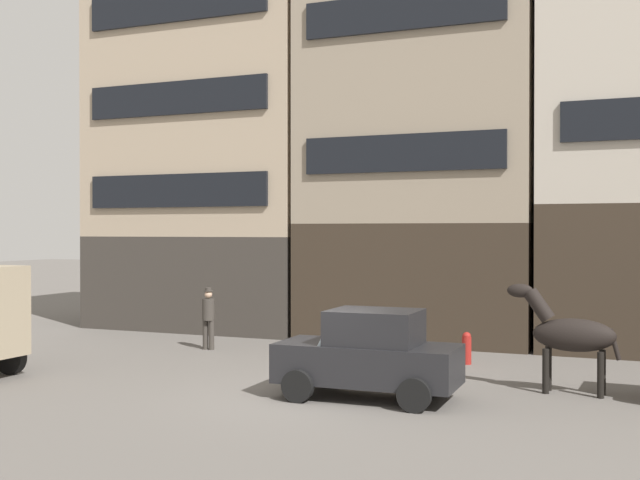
% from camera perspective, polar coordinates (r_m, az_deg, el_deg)
% --- Properties ---
extents(ground_plane, '(120.00, 120.00, 0.00)m').
position_cam_1_polar(ground_plane, '(16.65, -0.46, -11.27)').
color(ground_plane, '#605B56').
extents(building_far_left, '(8.54, 6.68, 12.95)m').
position_cam_1_polar(building_far_left, '(29.50, -7.00, 6.66)').
color(building_far_left, '#38332D').
rests_on(building_far_left, ground_plane).
extents(building_center_left, '(7.75, 6.68, 12.44)m').
position_cam_1_polar(building_center_left, '(26.51, 7.91, 6.77)').
color(building_center_left, '#33281E').
rests_on(building_center_left, ground_plane).
extents(draft_horse, '(2.35, 0.67, 2.30)m').
position_cam_1_polar(draft_horse, '(17.57, 17.52, -6.46)').
color(draft_horse, black).
rests_on(draft_horse, ground_plane).
extents(sedan_dark, '(3.73, 1.92, 1.83)m').
position_cam_1_polar(sedan_dark, '(16.34, 3.57, -8.24)').
color(sedan_dark, black).
rests_on(sedan_dark, ground_plane).
extents(pedestrian_officer, '(0.46, 0.46, 1.79)m').
position_cam_1_polar(pedestrian_officer, '(23.18, -8.05, -5.42)').
color(pedestrian_officer, '#38332D').
rests_on(pedestrian_officer, ground_plane).
extents(fire_hydrant_curbside, '(0.24, 0.24, 0.83)m').
position_cam_1_polar(fire_hydrant_curbside, '(20.88, 10.53, -7.64)').
color(fire_hydrant_curbside, maroon).
rests_on(fire_hydrant_curbside, ground_plane).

